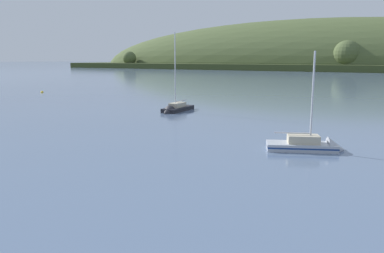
# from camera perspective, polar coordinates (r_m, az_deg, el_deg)

# --- Properties ---
(far_shoreline_hill) EXTENTS (432.65, 123.43, 65.10)m
(far_shoreline_hill) POSITION_cam_1_polar(r_m,az_deg,el_deg) (271.66, 15.99, 8.12)
(far_shoreline_hill) COLOR #35401E
(far_shoreline_hill) RESTS_ON ground
(sailboat_near_mooring) EXTENTS (6.29, 4.01, 8.53)m
(sailboat_near_mooring) POSITION_cam_1_polar(r_m,az_deg,el_deg) (31.77, 17.05, -2.93)
(sailboat_near_mooring) COLOR #ADB2BC
(sailboat_near_mooring) RESTS_ON ground
(sailboat_far_left) EXTENTS (2.08, 6.69, 11.36)m
(sailboat_far_left) POSITION_cam_1_polar(r_m,az_deg,el_deg) (52.57, -2.47, 2.42)
(sailboat_far_left) COLOR #232328
(sailboat_far_left) RESTS_ON ground
(mooring_buoy_midchannel) EXTENTS (0.61, 0.61, 0.69)m
(mooring_buoy_midchannel) POSITION_cam_1_polar(r_m,az_deg,el_deg) (88.02, -21.12, 4.68)
(mooring_buoy_midchannel) COLOR yellow
(mooring_buoy_midchannel) RESTS_ON ground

